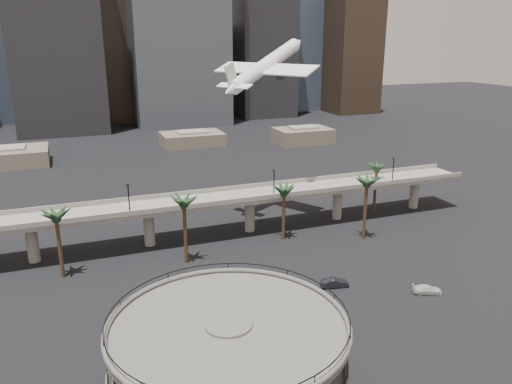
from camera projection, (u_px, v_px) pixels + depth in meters
name	position (u px, v px, depth m)	size (l,w,h in m)	color
parking_ramp	(230.00, 383.00, 46.94)	(22.20, 22.20, 17.35)	#4E4C49
overpass	(201.00, 205.00, 104.73)	(130.00, 9.30, 14.70)	slate
palm_trees	(266.00, 191.00, 100.59)	(76.40, 18.40, 14.00)	#482E1E
low_buildings	(158.00, 145.00, 186.23)	(135.00, 27.50, 6.80)	#655A4B
skyline	(141.00, 22.00, 242.20)	(269.00, 86.00, 132.79)	gray
airborne_jet	(266.00, 66.00, 114.80)	(27.05, 25.65, 13.59)	white
car_a	(260.00, 326.00, 72.71)	(1.86, 4.62, 1.57)	#BF581B
car_b	(335.00, 283.00, 85.45)	(1.66, 4.76, 1.57)	black
car_c	(427.00, 289.00, 83.35)	(1.94, 4.77, 1.38)	silver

